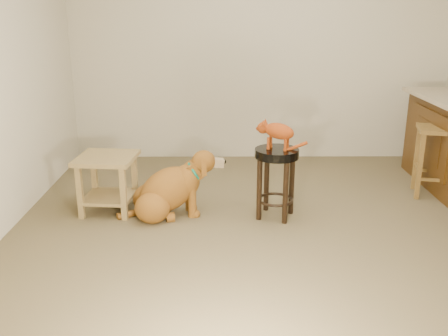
{
  "coord_description": "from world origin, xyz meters",
  "views": [
    {
      "loc": [
        -0.47,
        -4.02,
        1.78
      ],
      "look_at": [
        -0.44,
        0.13,
        0.45
      ],
      "focal_mm": 40.0,
      "sensor_mm": 36.0,
      "label": 1
    }
  ],
  "objects_px": {
    "padded_stool": "(276,169)",
    "tabby_kitten": "(276,132)",
    "side_table": "(108,175)",
    "golden_retriever": "(169,191)",
    "wood_stool": "(434,161)"
  },
  "relations": [
    {
      "from": "padded_stool",
      "to": "tabby_kitten",
      "type": "distance_m",
      "value": 0.33
    },
    {
      "from": "side_table",
      "to": "golden_retriever",
      "type": "height_order",
      "value": "golden_retriever"
    },
    {
      "from": "padded_stool",
      "to": "golden_retriever",
      "type": "bearing_deg",
      "value": 178.44
    },
    {
      "from": "side_table",
      "to": "tabby_kitten",
      "type": "xyz_separation_m",
      "value": [
        1.5,
        -0.13,
        0.43
      ]
    },
    {
      "from": "golden_retriever",
      "to": "side_table",
      "type": "bearing_deg",
      "value": 155.92
    },
    {
      "from": "padded_stool",
      "to": "side_table",
      "type": "relative_size",
      "value": 1.14
    },
    {
      "from": "side_table",
      "to": "tabby_kitten",
      "type": "height_order",
      "value": "tabby_kitten"
    },
    {
      "from": "padded_stool",
      "to": "tabby_kitten",
      "type": "relative_size",
      "value": 1.41
    },
    {
      "from": "padded_stool",
      "to": "golden_retriever",
      "type": "xyz_separation_m",
      "value": [
        -0.95,
        0.03,
        -0.21
      ]
    },
    {
      "from": "wood_stool",
      "to": "side_table",
      "type": "relative_size",
      "value": 1.26
    },
    {
      "from": "wood_stool",
      "to": "side_table",
      "type": "distance_m",
      "value": 3.14
    },
    {
      "from": "side_table",
      "to": "tabby_kitten",
      "type": "distance_m",
      "value": 1.57
    },
    {
      "from": "side_table",
      "to": "tabby_kitten",
      "type": "relative_size",
      "value": 1.24
    },
    {
      "from": "padded_stool",
      "to": "side_table",
      "type": "height_order",
      "value": "padded_stool"
    },
    {
      "from": "padded_stool",
      "to": "wood_stool",
      "type": "bearing_deg",
      "value": 18.14
    }
  ]
}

